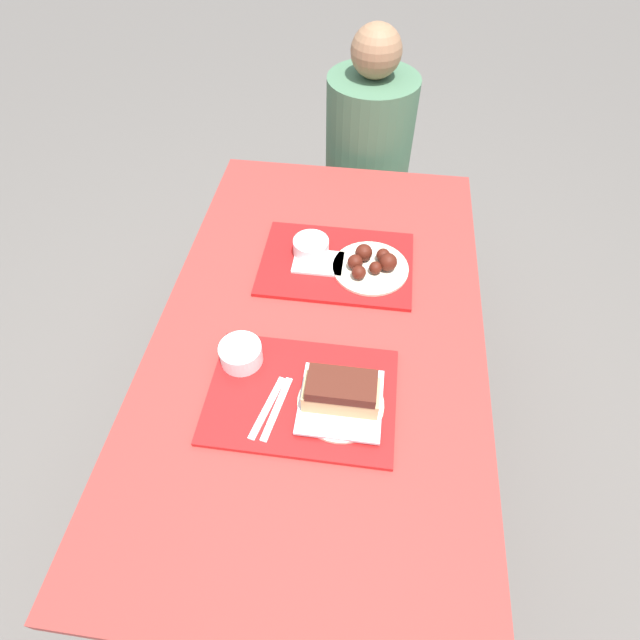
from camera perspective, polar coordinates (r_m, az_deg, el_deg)
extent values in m
plane|color=#605B56|center=(1.94, -0.03, -14.79)|extent=(12.00, 12.00, 0.00)
cube|color=maroon|center=(1.32, -0.04, -1.42)|extent=(0.85, 1.47, 0.04)
cylinder|color=maroon|center=(1.49, -20.24, -29.39)|extent=(0.07, 0.07, 0.70)
cylinder|color=maroon|center=(2.09, -7.68, 7.34)|extent=(0.07, 0.07, 0.70)
cylinder|color=maroon|center=(2.05, 12.70, 5.38)|extent=(0.07, 0.07, 0.70)
cube|color=maroon|center=(2.20, 3.37, 13.66)|extent=(0.81, 0.28, 0.04)
cylinder|color=maroon|center=(2.39, -5.25, 9.78)|extent=(0.06, 0.06, 0.43)
cylinder|color=maroon|center=(2.36, 11.54, 8.19)|extent=(0.06, 0.06, 0.43)
cube|color=red|center=(1.18, -2.11, -8.64)|extent=(0.44, 0.31, 0.01)
cube|color=red|center=(1.46, 1.90, 6.46)|extent=(0.44, 0.31, 0.01)
cylinder|color=white|center=(1.22, -9.02, -3.81)|extent=(0.10, 0.10, 0.05)
cylinder|color=beige|center=(1.21, -9.14, -3.27)|extent=(0.09, 0.09, 0.01)
cylinder|color=beige|center=(1.16, 2.37, -9.50)|extent=(0.20, 0.20, 0.01)
cube|color=silver|center=(1.15, 2.38, -9.30)|extent=(0.19, 0.19, 0.01)
cube|color=#DBB275|center=(1.13, 2.43, -8.53)|extent=(0.17, 0.08, 0.05)
cube|color=#4C1E14|center=(1.09, 2.50, -7.46)|extent=(0.15, 0.08, 0.03)
cube|color=white|center=(1.16, -6.03, -9.91)|extent=(0.06, 0.17, 0.00)
cube|color=white|center=(1.16, -4.95, -10.05)|extent=(0.05, 0.17, 0.00)
cylinder|color=white|center=(1.46, -1.03, 8.30)|extent=(0.10, 0.10, 0.05)
cylinder|color=beige|center=(1.45, -1.04, 8.88)|extent=(0.09, 0.09, 0.01)
cylinder|color=beige|center=(1.44, 5.78, 5.96)|extent=(0.22, 0.22, 0.01)
sphere|color=#4C190F|center=(1.42, 7.78, 6.58)|extent=(0.05, 0.05, 0.05)
sphere|color=#4C190F|center=(1.45, 7.22, 7.36)|extent=(0.04, 0.04, 0.04)
sphere|color=#4C190F|center=(1.44, 5.03, 7.69)|extent=(0.05, 0.05, 0.05)
sphere|color=#4C190F|center=(1.41, 4.04, 6.62)|extent=(0.04, 0.04, 0.04)
sphere|color=#4C190F|center=(1.39, 4.45, 5.43)|extent=(0.04, 0.04, 0.04)
sphere|color=#4C190F|center=(1.41, 6.35, 5.95)|extent=(0.04, 0.04, 0.04)
cube|color=white|center=(1.45, -0.20, 6.61)|extent=(0.14, 0.10, 0.01)
cylinder|color=#477051|center=(2.05, 5.59, 19.50)|extent=(0.33, 0.33, 0.50)
sphere|color=#936B4C|center=(1.90, 6.46, 28.24)|extent=(0.17, 0.17, 0.17)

